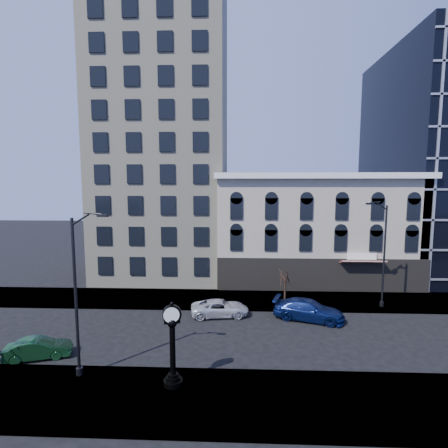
{
  "coord_description": "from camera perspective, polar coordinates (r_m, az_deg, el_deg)",
  "views": [
    {
      "loc": [
        3.21,
        -25.2,
        11.41
      ],
      "look_at": [
        2.0,
        4.0,
        8.0
      ],
      "focal_mm": 28.0,
      "sensor_mm": 36.0,
      "label": 1
    }
  ],
  "objects": [
    {
      "name": "street_clock",
      "position": [
        20.82,
        -8.39,
        -19.36
      ],
      "size": [
        1.1,
        1.1,
        4.83
      ],
      "rotation": [
        0.0,
        0.0,
        0.22
      ],
      "color": "black",
      "rests_on": "sidewalk_near"
    },
    {
      "name": "sidewalk_near",
      "position": [
        20.86,
        -7.67,
        -26.37
      ],
      "size": [
        160.0,
        6.0,
        0.12
      ],
      "primitive_type": "cube",
      "color": "gray",
      "rests_on": "ground"
    },
    {
      "name": "street_lamp_far",
      "position": [
        34.09,
        24.0,
        -0.36
      ],
      "size": [
        2.47,
        1.09,
        9.89
      ],
      "rotation": [
        0.0,
        0.0,
        3.48
      ],
      "color": "black",
      "rests_on": "sidewalk_far"
    },
    {
      "name": "cream_tower",
      "position": [
        45.75,
        -9.83,
        16.51
      ],
      "size": [
        15.9,
        15.4,
        42.5
      ],
      "color": "beige",
      "rests_on": "ground"
    },
    {
      "name": "car_far_b",
      "position": [
        30.99,
        13.64,
        -13.47
      ],
      "size": [
        6.28,
        4.1,
        1.69
      ],
      "primitive_type": "imported",
      "rotation": [
        0.0,
        0.0,
        1.25
      ],
      "color": "#0C194C",
      "rests_on": "ground"
    },
    {
      "name": "car_far_a",
      "position": [
        31.02,
        -0.66,
        -13.56
      ],
      "size": [
        5.24,
        2.97,
        1.38
      ],
      "primitive_type": "imported",
      "rotation": [
        0.0,
        0.0,
        1.71
      ],
      "color": "silver",
      "rests_on": "ground"
    },
    {
      "name": "victorian_row",
      "position": [
        42.37,
        14.33,
        -0.89
      ],
      "size": [
        22.6,
        11.19,
        12.5
      ],
      "color": "#B5A995",
      "rests_on": "ground"
    },
    {
      "name": "sidewalk_far",
      "position": [
        35.24,
        -3.05,
        -12.15
      ],
      "size": [
        160.0,
        6.0,
        0.12
      ],
      "primitive_type": "cube",
      "color": "gray",
      "rests_on": "ground"
    },
    {
      "name": "bare_tree_far",
      "position": [
        34.08,
        9.98,
        -7.81
      ],
      "size": [
        2.2,
        2.2,
        3.77
      ],
      "color": "black",
      "rests_on": "sidewalk_far"
    },
    {
      "name": "ground",
      "position": [
        27.85,
        -4.67,
        -17.55
      ],
      "size": [
        160.0,
        160.0,
        0.0
      ],
      "primitive_type": "plane",
      "color": "black",
      "rests_on": "ground"
    },
    {
      "name": "street_lamp_near",
      "position": [
        21.28,
        -21.75,
        -4.15
      ],
      "size": [
        2.56,
        0.64,
        9.9
      ],
      "rotation": [
        0.0,
        0.0,
        -0.14
      ],
      "color": "black",
      "rests_on": "sidewalk_near"
    },
    {
      "name": "car_near_b",
      "position": [
        27.12,
        -28.03,
        -17.49
      ],
      "size": [
        4.28,
        2.61,
        1.33
      ],
      "primitive_type": "imported",
      "rotation": [
        0.0,
        0.0,
        1.89
      ],
      "color": "#143F1E",
      "rests_on": "ground"
    }
  ]
}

